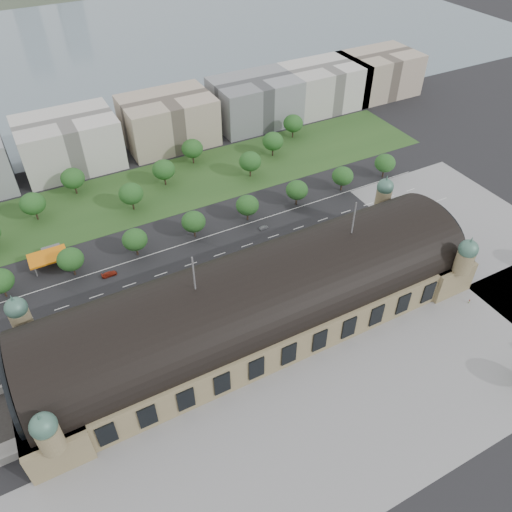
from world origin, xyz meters
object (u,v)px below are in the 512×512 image
traffic_car_5 (264,228)px  bus_mid (262,258)px  parked_car_5 (125,313)px  bus_east (291,238)px  petrol_station (50,254)px  bus_west (210,268)px  pedestrian_0 (469,301)px  parked_car_2 (34,345)px  traffic_car_2 (90,311)px  parked_car_4 (155,302)px  parked_car_6 (115,325)px  traffic_car_4 (264,255)px  parked_car_1 (77,336)px  parked_car_3 (64,334)px  traffic_car_3 (109,274)px

traffic_car_5 → bus_mid: (-10.27, -17.20, 1.06)m
parked_car_5 → bus_east: size_ratio=0.42×
petrol_station → bus_west: bearing=-33.9°
bus_mid → pedestrian_0: bearing=-138.5°
petrol_station → parked_car_2: size_ratio=2.73×
traffic_car_2 → parked_car_4: 22.14m
bus_mid → parked_car_4: bearing=89.5°
bus_mid → traffic_car_5: bearing=-34.0°
parked_car_6 → traffic_car_5: bearing=74.8°
traffic_car_5 → bus_east: size_ratio=0.34×
traffic_car_5 → bus_mid: size_ratio=0.32×
traffic_car_4 → parked_car_6: size_ratio=0.86×
parked_car_1 → parked_car_4: 27.72m
traffic_car_2 → parked_car_5: size_ratio=0.99×
pedestrian_0 → parked_car_5: bearing=144.6°
traffic_car_4 → traffic_car_5: 17.12m
parked_car_3 → bus_west: size_ratio=0.42×
petrol_station → parked_car_1: (-0.36, -43.12, -2.15)m
parked_car_3 → bus_mid: 74.37m
petrol_station → pedestrian_0: petrol_station is taller
parked_car_5 → pedestrian_0: 118.95m
bus_west → traffic_car_2: bearing=84.4°
petrol_station → traffic_car_3: (16.97, -18.94, -2.14)m
petrol_station → bus_mid: petrol_station is taller
parked_car_2 → bus_mid: (83.92, 2.00, 0.95)m
traffic_car_4 → parked_car_3: bearing=-84.0°
parked_car_6 → bus_west: bearing=70.6°
parked_car_2 → parked_car_4: size_ratio=1.24×
parked_car_1 → bus_west: size_ratio=0.53×
parked_car_4 → parked_car_6: 15.78m
traffic_car_3 → pedestrian_0: traffic_car_3 is taller
parked_car_6 → pedestrian_0: 121.23m
traffic_car_4 → bus_west: size_ratio=0.36×
petrol_station → traffic_car_5: petrol_station is taller
traffic_car_2 → traffic_car_5: 75.89m
parked_car_4 → traffic_car_4: bearing=72.3°
traffic_car_2 → bus_east: bus_east is taller
parked_car_1 → bus_east: 87.36m
parked_car_2 → bus_west: (64.27, 6.03, 0.77)m
traffic_car_5 → parked_car_2: size_ratio=0.75×
traffic_car_5 → traffic_car_4: bearing=151.7°
traffic_car_4 → parked_car_4: (-45.63, -4.06, 0.01)m
traffic_car_2 → bus_mid: bus_mid is taller
parked_car_5 → bus_west: bus_west is taller
traffic_car_2 → traffic_car_5: (74.81, 12.77, -0.02)m
traffic_car_4 → pedestrian_0: bearing=45.3°
traffic_car_3 → parked_car_6: bearing=168.4°
parked_car_3 → parked_car_4: 30.99m
traffic_car_3 → parked_car_2: traffic_car_3 is taller
petrol_station → traffic_car_2: bearing=-79.9°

